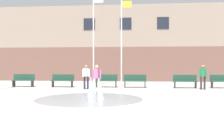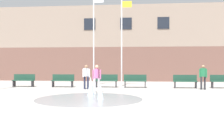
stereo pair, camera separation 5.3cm
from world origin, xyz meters
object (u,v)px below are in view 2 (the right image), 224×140
Objects in this scene: park_bench_near_trashcan at (185,81)px; park_bench_far_right at (223,81)px; park_bench_far_left at (24,80)px; flagpole_left at (94,36)px; park_bench_left_of_flagpoles at (63,80)px; park_bench_under_left_flagpole at (106,80)px; flagpole_right at (122,38)px; adult_watching at (97,77)px; park_bench_center at (135,81)px; adult_in_red at (203,75)px; adult_near_bench at (86,75)px.

park_bench_near_trashcan is 2.54m from park_bench_far_right.
park_bench_far_left is 0.22× the size of flagpole_left.
park_bench_near_trashcan is at bearing -175.21° from park_bench_far_right.
park_bench_left_of_flagpoles and park_bench_far_right have the same top height.
park_bench_under_left_flagpole is 8.00m from park_bench_far_right.
park_bench_near_trashcan and park_bench_far_right have the same top height.
park_bench_far_right is 0.24× the size of flagpole_right.
adult_watching reaches higher than park_bench_far_left.
park_bench_left_of_flagpoles is 8.59m from park_bench_near_trashcan.
adult_watching is 0.24× the size of flagpole_right.
adult_watching is at bearing -155.45° from park_bench_far_right.
park_bench_left_of_flagpoles is 5.38m from flagpole_right.
park_bench_left_of_flagpoles is 0.24× the size of flagpole_right.
flagpole_left is at bearing 158.67° from park_bench_center.
adult_in_red reaches higher than park_bench_left_of_flagpoles.
park_bench_far_left is 6.06m from park_bench_under_left_flagpole.
park_bench_under_left_flagpole is at bearing -47.09° from flagpole_left.
park_bench_center is 0.22× the size of flagpole_left.
park_bench_center is 3.42m from park_bench_near_trashcan.
park_bench_near_trashcan is 6.77m from adult_near_bench.
park_bench_near_trashcan is (5.46, -0.13, 0.00)m from park_bench_under_left_flagpole.
park_bench_under_left_flagpole is 1.01× the size of adult_near_bench.
flagpole_left is (-9.07, 1.08, 3.32)m from park_bench_far_right.
park_bench_under_left_flagpole is at bearing -6.07° from adult_near_bench.
park_bench_near_trashcan is at bearing -1.39° from park_bench_under_left_flagpole.
park_bench_far_right is 8.91m from adult_watching.
adult_in_red reaches higher than park_bench_center.
park_bench_under_left_flagpole is 6.53m from adult_in_red.
park_bench_under_left_flagpole is 0.22× the size of flagpole_left.
park_bench_far_right is at bearing 4.79° from park_bench_near_trashcan.
park_bench_left_of_flagpoles is 1.00× the size of park_bench_far_right.
flagpole_left is (-3.12, 1.22, 3.32)m from park_bench_center.
adult_near_bench reaches higher than park_bench_far_left.
park_bench_left_of_flagpoles is at bearing -176.64° from park_bench_under_left_flagpole.
flagpole_right is (2.18, 2.72, 2.67)m from adult_near_bench.
park_bench_far_left is 1.01× the size of adult_in_red.
park_bench_center is 3.54m from adult_near_bench.
adult_watching is (-0.10, -3.62, 0.45)m from park_bench_under_left_flagpole.
park_bench_far_left is at bearing 179.46° from park_bench_left_of_flagpoles.
flagpole_left is at bearing 28.65° from adult_near_bench.
adult_watching is 5.65m from flagpole_left.
adult_in_red is 0.24× the size of flagpole_right.
flagpole_left reaches higher than park_bench_center.
flagpole_right is at bearing 10.46° from park_bench_far_left.
adult_near_bench reaches higher than park_bench_center.
park_bench_far_left is at bearing -179.89° from park_bench_near_trashcan.
park_bench_under_left_flagpole and park_bench_far_right have the same top height.
adult_in_red is at bearing -9.67° from park_bench_under_left_flagpole.
park_bench_under_left_flagpole is (3.12, 0.18, 0.00)m from park_bench_left_of_flagpoles.
park_bench_under_left_flagpole and park_bench_near_trashcan have the same top height.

